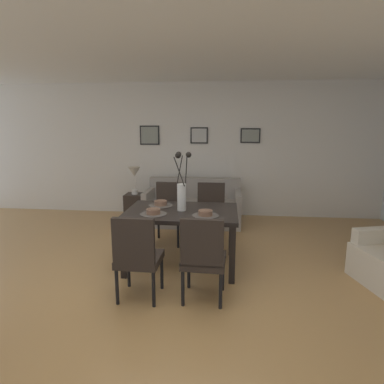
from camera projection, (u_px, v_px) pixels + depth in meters
ground_plane at (168, 290)px, 3.67m from camera, size 9.00×9.00×0.00m
back_wall_panel at (196, 150)px, 6.57m from camera, size 9.00×0.10×2.60m
ceiling_panel at (171, 45)px, 3.53m from camera, size 9.00×7.20×0.08m
dining_table at (182, 217)px, 4.19m from camera, size 1.40×0.97×0.74m
dining_chair_near_left at (137, 254)px, 3.37m from camera, size 0.45×0.45×0.92m
dining_chair_near_right at (169, 210)px, 5.11m from camera, size 0.45×0.45×0.92m
dining_chair_far_left at (203, 255)px, 3.34m from camera, size 0.46×0.46×0.92m
dining_chair_far_right at (211, 210)px, 5.06m from camera, size 0.45×0.45×0.92m
centerpiece_vase at (182, 188)px, 4.11m from camera, size 0.21×0.23×0.73m
placemat_near_left at (153, 214)px, 3.99m from camera, size 0.32×0.32×0.01m
bowl_near_left at (153, 211)px, 3.98m from camera, size 0.17×0.17×0.07m
placemat_near_right at (161, 205)px, 4.41m from camera, size 0.32×0.32×0.01m
bowl_near_right at (161, 203)px, 4.41m from camera, size 0.17×0.17×0.07m
placemat_far_left at (205, 215)px, 3.92m from camera, size 0.32×0.32×0.01m
bowl_far_left at (205, 212)px, 3.91m from camera, size 0.17×0.17×0.07m
sofa at (193, 208)px, 6.13m from camera, size 1.74×0.84×0.80m
side_table at (136, 207)px, 6.25m from camera, size 0.36×0.36×0.52m
table_lamp at (134, 174)px, 6.12m from camera, size 0.22×0.22×0.51m
framed_picture_left at (150, 135)px, 6.54m from camera, size 0.39×0.03×0.38m
framed_picture_center at (199, 135)px, 6.44m from camera, size 0.34×0.03×0.31m
framed_picture_right at (250, 136)px, 6.33m from camera, size 0.38×0.03×0.28m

